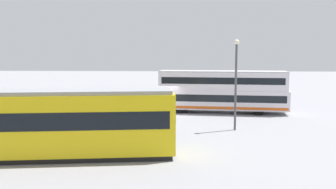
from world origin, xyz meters
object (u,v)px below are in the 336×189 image
double_decker_bus (222,91)px  street_lamp (236,77)px  pedestrian_near_railing (132,110)px  tram_yellow (31,123)px  pedestrian_crossing (174,122)px  info_sign (39,100)px

double_decker_bus → street_lamp: 7.89m
pedestrian_near_railing → street_lamp: street_lamp is taller
double_decker_bus → tram_yellow: size_ratio=0.80×
pedestrian_crossing → info_sign: size_ratio=0.63×
double_decker_bus → tram_yellow: 18.89m
double_decker_bus → pedestrian_near_railing: double_decker_bus is taller
tram_yellow → street_lamp: size_ratio=2.35×
tram_yellow → pedestrian_near_railing: (-3.80, -10.07, -0.86)m
street_lamp → pedestrian_near_railing: bearing=-19.0°
tram_yellow → pedestrian_crossing: bearing=-142.9°
street_lamp → tram_yellow: bearing=32.6°
tram_yellow → pedestrian_near_railing: 10.80m
double_decker_bus → tram_yellow: (11.37, 15.09, -0.12)m
tram_yellow → pedestrian_near_railing: tram_yellow is taller
pedestrian_crossing → street_lamp: 5.53m
tram_yellow → pedestrian_crossing: (-7.23, -5.47, -0.94)m
pedestrian_crossing → street_lamp: street_lamp is taller
info_sign → street_lamp: (-15.09, 2.27, 2.03)m
tram_yellow → double_decker_bus: bearing=-127.0°
double_decker_bus → pedestrian_near_railing: size_ratio=7.00×
info_sign → street_lamp: bearing=171.4°
double_decker_bus → pedestrian_crossing: (4.14, 9.61, -1.07)m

